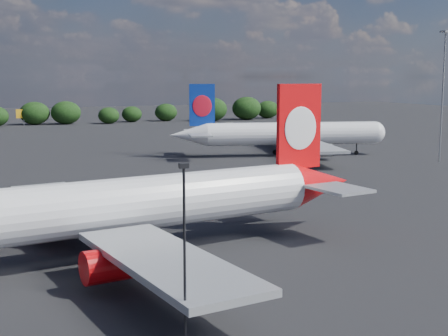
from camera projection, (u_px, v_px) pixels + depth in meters
name	position (u px, v px, depth m)	size (l,w,h in m)	color
ground	(13.00, 183.00, 97.67)	(500.00, 500.00, 0.00)	black
qantas_airliner	(141.00, 204.00, 57.63)	(48.37, 46.13, 15.79)	white
china_southern_airliner	(285.00, 134.00, 130.33)	(45.78, 43.83, 15.08)	white
apron_lamp_post	(185.00, 253.00, 35.79)	(0.55, 0.30, 11.69)	black
floodlight_mast_near	(443.00, 80.00, 119.43)	(1.60, 1.60, 25.18)	gray
billboard_yellow	(24.00, 114.00, 213.20)	(5.00, 0.30, 5.50)	#F8AD16
horizon_treeline	(11.00, 114.00, 210.61)	(206.70, 16.33, 9.22)	black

